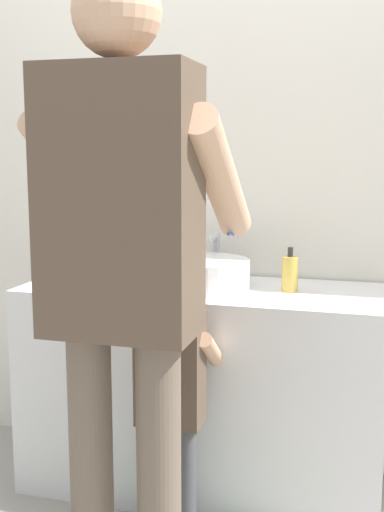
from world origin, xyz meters
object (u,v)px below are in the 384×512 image
(soap_bottle, at_px, (290,273))
(adult_parent, at_px, (123,243))
(child_toddler, at_px, (171,385))
(toothbrush_cup, at_px, (116,266))

(soap_bottle, distance_m, adult_parent, 0.84)
(child_toddler, relative_size, adult_parent, 0.52)
(toothbrush_cup, height_order, soap_bottle, toothbrush_cup)
(toothbrush_cup, distance_m, child_toddler, 0.67)
(toothbrush_cup, bearing_deg, child_toddler, -50.50)
(child_toddler, bearing_deg, adult_parent, -95.58)
(child_toddler, bearing_deg, soap_bottle, 51.74)
(toothbrush_cup, height_order, child_toddler, toothbrush_cup)
(adult_parent, bearing_deg, child_toddler, 84.42)
(soap_bottle, bearing_deg, child_toddler, -128.26)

